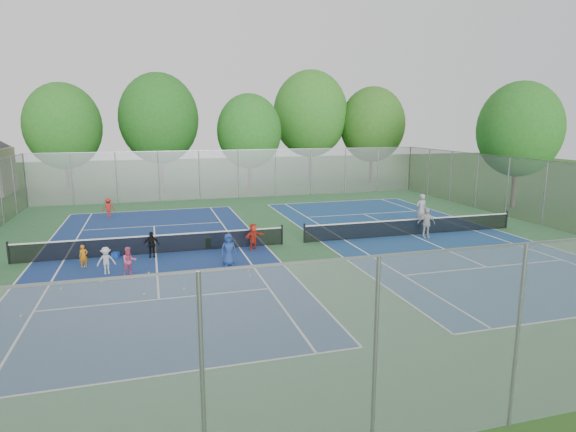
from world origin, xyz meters
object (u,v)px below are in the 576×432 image
object	(u,v)px
net_left	(155,245)
ball_crate	(116,255)
ball_hopper	(208,243)
net_right	(412,227)
instructor	(421,210)

from	to	relation	value
net_left	ball_crate	distance (m)	1.87
ball_hopper	net_right	bearing A→B (deg)	-2.09
ball_crate	instructor	xyz separation A→B (m)	(17.73, 2.43, 0.85)
ball_crate	ball_hopper	xyz separation A→B (m)	(4.41, 0.63, 0.13)
net_left	instructor	xyz separation A→B (m)	(15.90, 2.21, 0.52)
net_right	ball_crate	xyz separation A→B (m)	(-15.83, -0.22, -0.32)
instructor	net_right	bearing A→B (deg)	47.78
ball_crate	instructor	distance (m)	17.92
ball_crate	ball_hopper	bearing A→B (deg)	8.17
net_right	ball_crate	distance (m)	15.84
net_left	net_right	bearing A→B (deg)	0.00
net_left	net_right	size ratio (longest dim) A/B	1.00
net_left	ball_hopper	bearing A→B (deg)	9.15
ball_crate	instructor	bearing A→B (deg)	7.79
net_left	instructor	world-z (taller)	instructor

